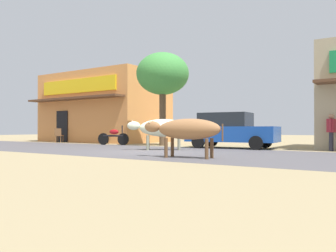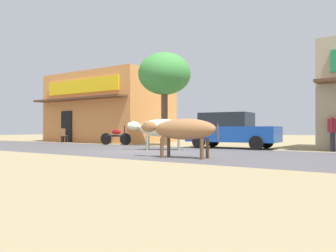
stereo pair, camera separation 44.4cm
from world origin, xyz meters
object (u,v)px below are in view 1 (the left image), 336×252
Objects in this scene: cow_near_brown at (162,128)px; cafe_chair_near_tree at (59,135)px; cow_far_dark at (186,130)px; parked_hatchback_car at (230,130)px; parked_motorcycle at (114,136)px; roadside_tree at (163,75)px; pedestrian_by_shop at (331,129)px.

cow_near_brown is 10.42m from cafe_chair_near_tree.
cow_near_brown is 0.90× the size of cow_far_dark.
parked_hatchback_car reaches higher than parked_motorcycle.
cow_far_dark is at bearing -33.34° from parked_motorcycle.
cow_near_brown reaches higher than cow_far_dark.
cow_far_dark is 14.16m from cafe_chair_near_tree.
roadside_tree is 2.08× the size of cow_near_brown.
pedestrian_by_shop is at bearing 62.00° from cow_far_dark.
cow_near_brown is 1.60× the size of pedestrian_by_shop.
cow_far_dark reaches higher than cafe_chair_near_tree.
roadside_tree is 3.32× the size of pedestrian_by_shop.
cow_near_brown is at bearing -55.65° from roadside_tree.
roadside_tree is 4.80m from cow_near_brown.
parked_motorcycle is 9.25m from cow_far_dark.
parked_hatchback_car is at bearing -4.39° from roadside_tree.
cafe_chair_near_tree is (-5.28, 0.53, 0.04)m from parked_motorcycle.
parked_hatchback_car is at bearing 57.17° from cow_near_brown.
cafe_chair_near_tree is at bearing -179.21° from parked_hatchback_car.
parked_motorcycle is 0.69× the size of cow_far_dark.
roadside_tree reaches higher than parked_hatchback_car.
cow_near_brown is (2.17, -3.17, -2.88)m from roadside_tree.
pedestrian_by_shop is (3.18, 5.98, -0.00)m from cow_far_dark.
cafe_chair_near_tree is at bearing 174.31° from parked_motorcycle.
cow_near_brown reaches higher than parked_motorcycle.
cow_far_dark is at bearing -44.60° from cow_near_brown.
parked_hatchback_car is at bearing 100.77° from cow_far_dark.
parked_motorcycle is 2.00× the size of cafe_chair_near_tree.
parked_hatchback_car reaches higher than pedestrian_by_shop.
cow_far_dark is 2.90× the size of cafe_chair_near_tree.
cow_far_dark is 1.78× the size of pedestrian_by_shop.
pedestrian_by_shop is (10.90, 0.90, 0.39)m from parked_motorcycle.
roadside_tree reaches higher than pedestrian_by_shop.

